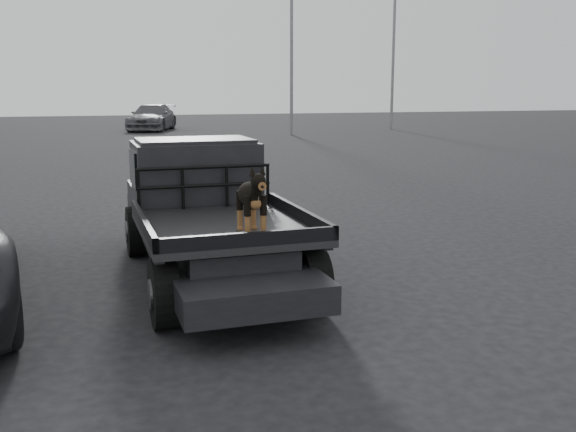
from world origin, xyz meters
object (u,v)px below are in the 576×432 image
object	(u,v)px
dog	(251,200)
distant_car_b	(152,117)
flatbed_ute	(209,244)
floodlight_mid	(292,5)

from	to	relation	value
dog	distant_car_b	distance (m)	34.51
dog	distant_car_b	bearing A→B (deg)	85.36
flatbed_ute	floodlight_mid	world-z (taller)	floodlight_mid
flatbed_ute	floodlight_mid	xyz separation A→B (m)	(9.99, 26.31, 6.58)
flatbed_ute	dog	size ratio (longest dim) A/B	7.30
dog	floodlight_mid	bearing A→B (deg)	70.59
flatbed_ute	distant_car_b	distance (m)	33.03
dog	distant_car_b	xyz separation A→B (m)	(2.79, 34.40, -0.48)
flatbed_ute	distant_car_b	bearing A→B (deg)	84.83
flatbed_ute	floodlight_mid	bearing A→B (deg)	69.21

